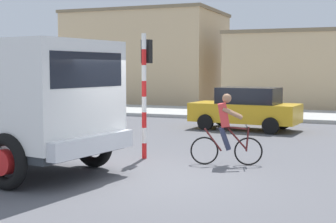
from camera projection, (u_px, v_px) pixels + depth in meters
ground_plane at (155, 179)px, 10.38m from camera, size 120.00×120.00×0.00m
sidewalk_far at (273, 115)px, 23.84m from camera, size 80.00×5.00×0.16m
truck_foreground at (2, 97)px, 11.23m from camera, size 5.76×3.51×2.90m
cyclist at (226, 129)px, 11.83m from camera, size 1.67×0.63×1.72m
traffic_light_pole at (145, 78)px, 12.66m from camera, size 0.24×0.43×3.20m
car_red_near at (246, 108)px, 18.61m from camera, size 4.15×2.19×1.60m
pedestrian_near_kerb at (110, 103)px, 21.06m from camera, size 0.34×0.22×1.62m
building_corner_left at (148, 57)px, 33.86m from camera, size 9.85×7.16×6.08m
building_mid_block at (315, 70)px, 28.41m from camera, size 9.91×5.26×4.43m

